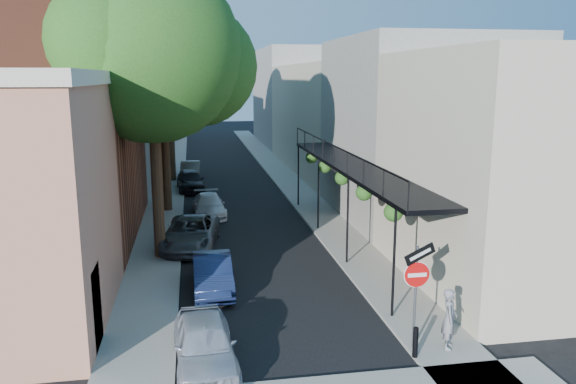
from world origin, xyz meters
name	(u,v)px	position (x,y,z in m)	size (l,w,h in m)	color
ground	(303,382)	(0.00, 0.00, 0.00)	(160.00, 160.00, 0.00)	black
road_surface	(226,173)	(0.00, 30.00, 0.01)	(6.00, 64.00, 0.01)	black
sidewalk_left	(172,174)	(-4.00, 30.00, 0.06)	(2.00, 64.00, 0.12)	gray
sidewalk_right	(278,171)	(4.00, 30.00, 0.06)	(2.00, 64.00, 0.12)	gray
buildings_left	(89,109)	(-9.30, 28.76, 4.94)	(10.10, 59.10, 12.00)	tan
buildings_right	(344,113)	(8.99, 29.49, 4.42)	(9.80, 55.00, 10.00)	#BCB49B
sign_post	(417,279)	(3.16, 0.97, 2.04)	(0.89, 0.17, 2.99)	#595B60
bollard	(415,342)	(3.00, 0.50, 0.52)	(0.14, 0.14, 0.80)	black
oak_near	(163,56)	(-3.37, 10.26, 7.88)	(7.48, 6.80, 11.42)	#352215
oak_mid	(170,78)	(-3.42, 18.23, 7.06)	(6.60, 6.00, 10.20)	#352215
oak_far	(175,59)	(-3.35, 27.27, 8.26)	(7.70, 7.00, 11.90)	#352215
parked_car_a	(205,344)	(-2.27, 1.10, 0.63)	(1.49, 3.70, 1.26)	#A8AEBA
parked_car_b	(213,274)	(-1.88, 6.25, 0.60)	(1.27, 3.64, 1.20)	#152044
parked_car_c	(191,233)	(-2.60, 11.28, 0.64)	(2.14, 4.63, 1.29)	#505256
parked_car_d	(209,205)	(-1.65, 16.76, 0.55)	(1.55, 3.82, 1.11)	silver
parked_car_e	(190,180)	(-2.60, 23.49, 0.68)	(1.60, 3.98, 1.36)	black
parked_car_f	(190,171)	(-2.60, 27.68, 0.63)	(1.33, 3.80, 1.25)	#6A6459
pedestrian	(449,319)	(4.05, 0.83, 0.93)	(0.59, 0.39, 1.62)	slate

